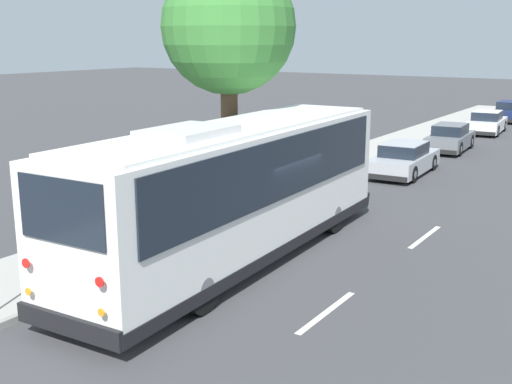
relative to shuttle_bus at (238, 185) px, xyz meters
name	(u,v)px	position (x,y,z in m)	size (l,w,h in m)	color
ground_plane	(262,251)	(0.81, -0.18, -1.90)	(160.00, 160.00, 0.00)	#3D3D3F
sidewalk_slab	(165,229)	(0.81, 3.12, -1.83)	(80.00, 3.02, 0.15)	#A3A099
curb_strip	(209,238)	(0.81, 1.54, -1.83)	(80.00, 0.14, 0.15)	gray
shuttle_bus	(238,185)	(0.00, 0.00, 0.00)	(11.47, 3.13, 3.53)	white
parked_sedan_silver	(404,160)	(12.13, 0.23, -1.29)	(4.60, 1.95, 1.31)	#A8AAAF
parked_sedan_gray	(450,138)	(18.74, 0.34, -1.28)	(4.27, 1.88, 1.33)	slate
parked_sedan_white	(487,123)	(25.99, 0.36, -1.29)	(4.45, 2.03, 1.31)	silver
parked_sedan_navy	(510,112)	(32.66, 0.47, -1.28)	(4.46, 1.73, 1.33)	#19234C
street_tree	(230,19)	(2.92, 2.25, 4.00)	(3.84, 3.84, 8.04)	brown
sign_post_far	(67,248)	(-3.64, 2.01, -0.97)	(0.06, 0.22, 1.52)	gray
lane_stripe_mid	(327,312)	(-1.68, -3.30, -1.90)	(2.40, 0.14, 0.01)	silver
lane_stripe_ahead	(425,237)	(4.32, -3.30, -1.90)	(2.40, 0.14, 0.01)	silver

